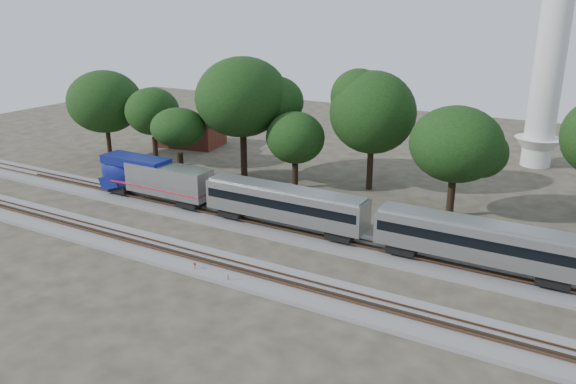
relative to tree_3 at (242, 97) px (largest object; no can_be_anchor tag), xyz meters
name	(u,v)px	position (x,y,z in m)	size (l,w,h in m)	color
ground	(211,243)	(9.12, -19.52, -10.85)	(160.00, 160.00, 0.00)	#383328
track_far	(245,222)	(9.12, -13.52, -10.64)	(160.00, 5.00, 0.73)	slate
track_near	(184,257)	(9.12, -23.52, -10.64)	(160.00, 5.00, 0.73)	slate
switch_stand_red	(195,266)	(11.80, -25.28, -10.21)	(0.32, 0.07, 0.99)	#512D19
switch_stand_white	(228,277)	(15.51, -25.58, -10.13)	(0.34, 0.18, 1.12)	#512D19
switch_lever	(245,287)	(17.15, -25.50, -10.70)	(0.50, 0.30, 0.30)	#512D19
brick_building	(192,131)	(-17.70, 11.08, -8.53)	(10.58, 8.26, 4.60)	brown
tree_0	(105,102)	(-23.18, -1.57, -2.28)	(8.73, 8.73, 12.30)	black
tree_1	(152,111)	(-14.26, -1.32, -2.93)	(8.06, 8.06, 11.37)	black
tree_2	(178,128)	(-6.17, -5.51, -3.59)	(7.40, 7.40, 10.43)	black
tree_3	(242,97)	(0.00, 0.00, 0.00)	(11.03, 11.03, 15.56)	black
tree_4	(295,138)	(7.87, -0.23, -4.38)	(6.60, 6.60, 9.31)	black
tree_5	(373,113)	(16.18, 4.00, -1.17)	(9.85, 9.85, 13.89)	black
tree_6	(456,144)	(27.43, -0.65, -2.76)	(8.24, 8.24, 11.62)	black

